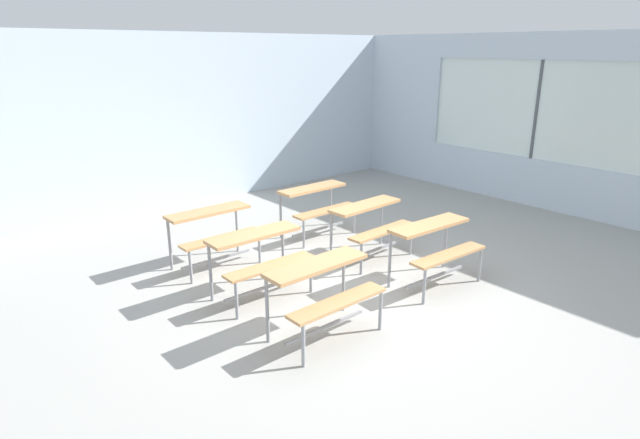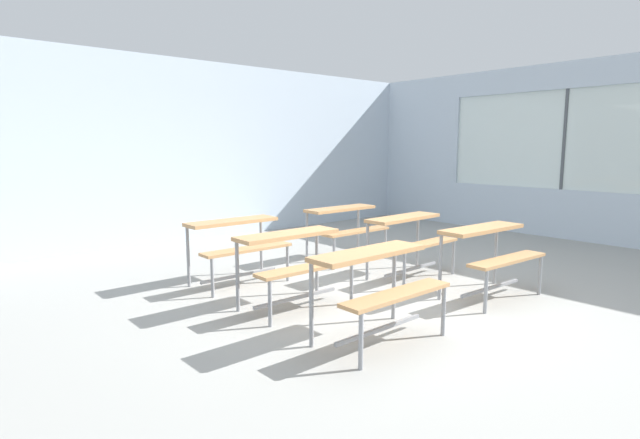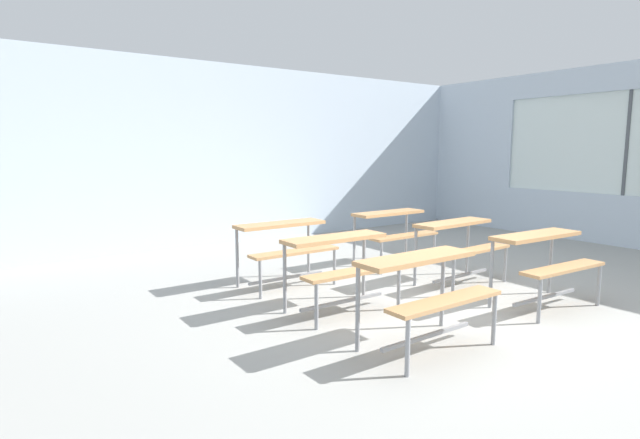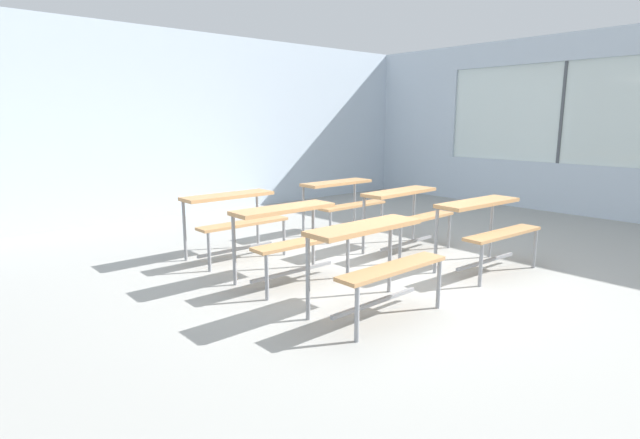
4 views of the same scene
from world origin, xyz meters
name	(u,v)px [view 4 (image 4 of 4)]	position (x,y,z in m)	size (l,w,h in m)	color
ground	(386,277)	(0.00, 0.00, -0.03)	(10.00, 9.00, 0.05)	#9E9E99
wall_back	(182,125)	(0.00, 4.50, 1.50)	(10.00, 0.12, 3.00)	silver
wall_right	(601,129)	(5.00, -0.13, 1.45)	(0.12, 9.00, 3.00)	silver
desk_bench_r0c0	(374,248)	(-0.86, -0.61, 0.56)	(1.10, 0.60, 0.74)	tan
desk_bench_r0c1	(486,219)	(0.94, -0.56, 0.56)	(1.13, 0.64, 0.74)	tan
desk_bench_r1c0	(290,226)	(-0.85, 0.52, 0.56)	(1.11, 0.60, 0.74)	tan
desk_bench_r1c1	(406,206)	(0.94, 0.51, 0.56)	(1.12, 0.64, 0.74)	tan
desk_bench_r2c0	(233,210)	(-0.82, 1.64, 0.56)	(1.10, 0.59, 0.74)	tan
desk_bench_r2c1	(342,195)	(0.97, 1.68, 0.56)	(1.10, 0.60, 0.74)	tan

